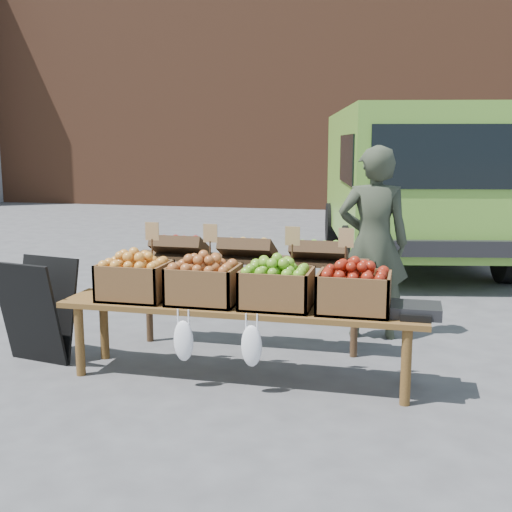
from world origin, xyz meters
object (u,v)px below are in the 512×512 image
(display_bench, at_px, (240,342))
(crate_red_apples, at_px, (277,288))
(weighing_scale, at_px, (416,310))
(delivery_van, at_px, (408,187))
(crate_golden_apples, at_px, (135,281))
(back_table, at_px, (248,289))
(vendor, at_px, (373,243))
(chalkboard_sign, at_px, (38,310))
(crate_russet_pears, at_px, (204,285))
(crate_green_apples, at_px, (354,293))

(display_bench, bearing_deg, crate_red_apples, 0.00)
(display_bench, distance_m, weighing_scale, 1.29)
(delivery_van, height_order, crate_golden_apples, delivery_van)
(back_table, relative_size, crate_golden_apples, 4.20)
(display_bench, distance_m, crate_golden_apples, 0.93)
(vendor, relative_size, display_bench, 0.64)
(chalkboard_sign, distance_m, display_bench, 1.68)
(chalkboard_sign, xyz_separation_m, back_table, (1.55, 0.70, 0.10))
(delivery_van, height_order, back_table, delivery_van)
(chalkboard_sign, bearing_deg, vendor, 37.36)
(delivery_van, relative_size, crate_golden_apples, 9.85)
(back_table, height_order, crate_golden_apples, back_table)
(delivery_van, height_order, display_bench, delivery_van)
(crate_russet_pears, bearing_deg, vendor, 48.90)
(delivery_van, height_order, weighing_scale, delivery_van)
(crate_russet_pears, bearing_deg, delivery_van, 75.24)
(back_table, xyz_separation_m, weighing_scale, (1.37, -0.72, 0.09))
(chalkboard_sign, relative_size, crate_green_apples, 1.69)
(chalkboard_sign, bearing_deg, crate_russet_pears, 9.65)
(display_bench, xyz_separation_m, weighing_scale, (1.25, 0.00, 0.33))
(crate_russet_pears, bearing_deg, crate_red_apples, 0.00)
(crate_red_apples, xyz_separation_m, weighing_scale, (0.98, 0.00, -0.10))
(delivery_van, bearing_deg, crate_green_apples, -104.54)
(back_table, height_order, display_bench, back_table)
(vendor, relative_size, crate_russet_pears, 3.45)
(chalkboard_sign, height_order, crate_russet_pears, crate_russet_pears)
(back_table, bearing_deg, display_bench, -80.20)
(vendor, bearing_deg, crate_green_apples, 80.26)
(display_bench, relative_size, crate_russet_pears, 5.40)
(crate_russet_pears, xyz_separation_m, crate_green_apples, (1.10, 0.00, 0.00))
(delivery_van, bearing_deg, chalkboard_sign, -128.94)
(chalkboard_sign, bearing_deg, crate_golden_apples, 9.22)
(delivery_van, xyz_separation_m, back_table, (-1.26, -4.65, -0.58))
(delivery_van, xyz_separation_m, crate_golden_apples, (-1.97, -5.37, -0.39))
(chalkboard_sign, xyz_separation_m, crate_russet_pears, (1.40, -0.02, 0.29))
(chalkboard_sign, distance_m, crate_green_apples, 2.52)
(delivery_van, bearing_deg, vendor, -104.89)
(vendor, relative_size, crate_red_apples, 3.45)
(crate_red_apples, bearing_deg, crate_golden_apples, 180.00)
(crate_red_apples, height_order, crate_green_apples, same)
(delivery_van, bearing_deg, display_bench, -113.17)
(back_table, distance_m, crate_golden_apples, 1.02)
(delivery_van, relative_size, crate_green_apples, 9.85)
(vendor, height_order, weighing_scale, vendor)
(display_bench, distance_m, crate_russet_pears, 0.51)
(crate_golden_apples, bearing_deg, delivery_van, 69.91)
(crate_russet_pears, bearing_deg, chalkboard_sign, 179.33)
(vendor, distance_m, back_table, 1.22)
(vendor, xyz_separation_m, weighing_scale, (0.37, -1.32, -0.25))
(chalkboard_sign, bearing_deg, delivery_van, 72.55)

